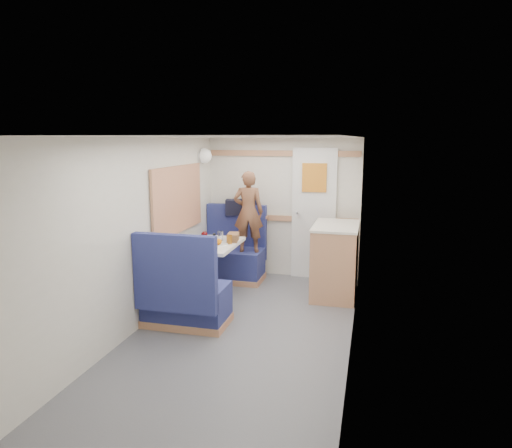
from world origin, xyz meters
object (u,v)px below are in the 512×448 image
(bench_far, at_px, (233,259))
(tray, at_px, (213,245))
(orange_fruit, at_px, (219,242))
(tumbler_left, at_px, (185,245))
(dome_light, at_px, (204,156))
(galley_counter, at_px, (335,260))
(wine_glass, at_px, (204,235))
(person, at_px, (248,212))
(tumbler_right, at_px, (220,236))
(salt_grinder, at_px, (213,240))
(bread_loaf, at_px, (233,237))
(dinette_table, at_px, (212,255))
(bench_near, at_px, (184,299))
(beer_glass, at_px, (229,239))
(cheese_block, at_px, (212,247))
(pepper_grinder, at_px, (214,237))
(duffel_bag, at_px, (242,207))

(bench_far, bearing_deg, tray, -86.92)
(orange_fruit, bearing_deg, tumbler_left, -142.67)
(bench_far, bearing_deg, dome_light, -177.88)
(galley_counter, height_order, wine_glass, galley_counter)
(person, bearing_deg, tumbler_right, 60.38)
(salt_grinder, relative_size, bread_loaf, 0.37)
(dinette_table, relative_size, bench_near, 0.88)
(galley_counter, xyz_separation_m, beer_glass, (-1.24, -0.53, 0.31))
(tumbler_right, bearing_deg, cheese_block, -82.33)
(dinette_table, bearing_deg, galley_counter, 20.54)
(bench_far, height_order, person, person)
(cheese_block, bearing_deg, dome_light, 113.92)
(orange_fruit, xyz_separation_m, wine_glass, (-0.19, 0.02, 0.07))
(bench_near, bearing_deg, tumbler_left, 110.77)
(dinette_table, bearing_deg, pepper_grinder, 93.72)
(tumbler_right, height_order, pepper_grinder, tumbler_right)
(bench_far, xyz_separation_m, bench_near, (0.00, -1.73, 0.00))
(person, bearing_deg, beer_glass, 77.58)
(dome_light, distance_m, wine_glass, 1.36)
(cheese_block, bearing_deg, person, 81.96)
(bench_far, height_order, orange_fruit, bench_far)
(bench_near, bearing_deg, tray, 86.13)
(bench_near, relative_size, person, 0.94)
(person, bearing_deg, tray, 66.61)
(person, relative_size, salt_grinder, 12.52)
(duffel_bag, relative_size, pepper_grinder, 4.74)
(tumbler_right, relative_size, pepper_grinder, 1.21)
(salt_grinder, bearing_deg, cheese_block, -72.57)
(dinette_table, height_order, tray, tray)
(tumbler_right, bearing_deg, bench_far, 94.75)
(dinette_table, bearing_deg, tumbler_left, -116.60)
(duffel_bag, xyz_separation_m, pepper_grinder, (-0.07, -0.98, -0.24))
(cheese_block, distance_m, pepper_grinder, 0.46)
(duffel_bag, height_order, cheese_block, duffel_bag)
(pepper_grinder, bearing_deg, dinette_table, -86.28)
(person, bearing_deg, bench_near, 71.62)
(bench_far, relative_size, cheese_block, 10.72)
(bench_far, xyz_separation_m, bread_loaf, (0.23, -0.69, 0.47))
(cheese_block, xyz_separation_m, tumbler_left, (-0.31, -0.07, 0.02))
(cheese_block, bearing_deg, duffel_bag, 92.35)
(orange_fruit, xyz_separation_m, salt_grinder, (-0.10, 0.10, -0.01))
(orange_fruit, bearing_deg, salt_grinder, 136.87)
(person, relative_size, wine_glass, 6.62)
(galley_counter, xyz_separation_m, tray, (-1.42, -0.65, 0.26))
(orange_fruit, relative_size, bread_loaf, 0.31)
(tumbler_left, xyz_separation_m, pepper_grinder, (0.18, 0.51, -0.00))
(dome_light, xyz_separation_m, tray, (0.44, -0.95, -1.02))
(dinette_table, bearing_deg, person, 69.99)
(duffel_bag, relative_size, tumbler_right, 3.91)
(orange_fruit, relative_size, pepper_grinder, 0.77)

